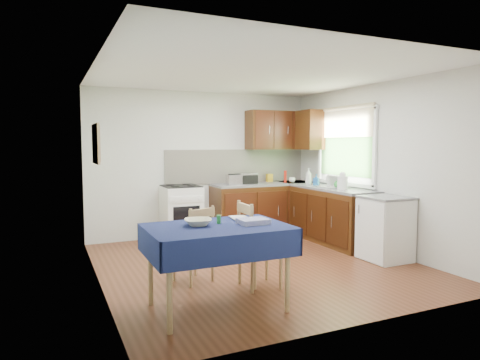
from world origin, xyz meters
name	(u,v)px	position (x,y,z in m)	size (l,w,h in m)	color
floor	(257,264)	(0.00, 0.00, 0.00)	(4.20, 4.20, 0.00)	#4F2715
ceiling	(257,74)	(0.00, 0.00, 2.50)	(4.00, 4.20, 0.02)	white
wall_back	(203,164)	(0.00, 2.10, 1.25)	(4.00, 0.02, 2.50)	silver
wall_front	(366,184)	(0.00, -2.10, 1.25)	(4.00, 0.02, 2.50)	silver
wall_left	(97,175)	(-2.00, 0.00, 1.25)	(0.02, 4.20, 2.50)	silver
wall_right	(376,167)	(2.00, 0.00, 1.25)	(0.02, 4.20, 2.50)	silver
base_cabinets	(294,212)	(1.36, 1.26, 0.43)	(1.90, 2.30, 0.86)	black
worktop_back	(264,184)	(1.05, 1.80, 0.88)	(1.90, 0.60, 0.04)	slate
worktop_right	(333,189)	(1.70, 0.65, 0.88)	(0.60, 1.70, 0.04)	slate
worktop_corner	(295,183)	(1.70, 1.80, 0.88)	(0.60, 0.60, 0.04)	slate
splashback	(237,166)	(0.65, 2.08, 1.20)	(2.70, 0.02, 0.60)	beige
upper_cabinets	(287,130)	(1.52, 1.80, 1.85)	(1.20, 0.85, 0.70)	black
stove	(181,213)	(-0.50, 1.80, 0.46)	(0.60, 0.61, 0.92)	white
window	(345,141)	(1.97, 0.70, 1.65)	(0.04, 1.48, 1.26)	#2F5A25
fridge	(385,228)	(1.70, -0.55, 0.44)	(0.58, 0.60, 0.89)	white
corkboard	(96,144)	(-1.97, 0.30, 1.60)	(0.04, 0.62, 0.47)	tan
dining_table	(217,237)	(-1.04, -1.22, 0.71)	(1.35, 0.91, 0.82)	#0F123F
chair_far	(195,242)	(-0.98, -0.37, 0.47)	(0.50, 0.50, 0.89)	tan
chair_near	(256,242)	(-0.42, -0.81, 0.51)	(0.44, 0.44, 0.96)	tan
toaster	(234,180)	(0.41, 1.69, 0.99)	(0.25, 0.15, 0.19)	silver
sandwich_press	(246,178)	(0.71, 1.83, 0.99)	(0.33, 0.28, 0.19)	black
sauce_bottle	(285,177)	(1.41, 1.67, 1.01)	(0.05, 0.05, 0.22)	#AF1B0E
yellow_packet	(269,178)	(1.26, 1.98, 0.97)	(0.11, 0.07, 0.15)	gold
dish_rack	(334,186)	(1.70, 0.61, 0.92)	(0.42, 0.32, 0.20)	gray
kettle	(343,181)	(1.65, 0.34, 1.02)	(0.16, 0.16, 0.27)	white
cup	(292,180)	(1.55, 1.66, 0.95)	(0.12, 0.12, 0.09)	white
soap_bottle_a	(308,176)	(1.61, 1.22, 1.04)	(0.11, 0.11, 0.28)	white
soap_bottle_b	(316,180)	(1.65, 1.04, 0.99)	(0.08, 0.09, 0.19)	#1B58A2
soap_bottle_c	(338,183)	(1.69, 0.51, 0.98)	(0.13, 0.13, 0.16)	#268D30
plate_bowl	(198,222)	(-1.20, -1.13, 0.85)	(0.26, 0.26, 0.06)	beige
book	(231,218)	(-0.77, -0.94, 0.82)	(0.17, 0.24, 0.02)	white
spice_jar	(219,219)	(-0.98, -1.12, 0.86)	(0.04, 0.04, 0.08)	#238231
tea_towel	(253,221)	(-0.68, -1.27, 0.84)	(0.28, 0.22, 0.05)	navy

